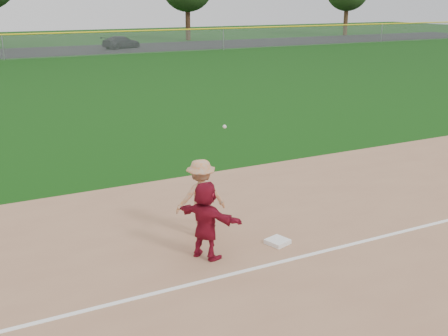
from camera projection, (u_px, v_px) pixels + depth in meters
name	position (u px, v px, depth m)	size (l,w,h in m)	color
ground	(258.00, 248.00, 11.47)	(160.00, 160.00, 0.00)	#0F3C0B
foul_line	(279.00, 262.00, 10.79)	(60.00, 0.10, 0.01)	white
first_base	(278.00, 242.00, 11.60)	(0.41, 0.41, 0.09)	white
base_runner	(206.00, 220.00, 10.80)	(1.45, 0.46, 1.56)	maroon
car_right	(121.00, 42.00, 55.29)	(1.67, 4.10, 1.19)	black
first_base_play	(201.00, 198.00, 11.83)	(1.16, 0.81, 2.45)	#A3A3A5
outfield_fence	(1.00, 35.00, 44.81)	(110.00, 0.12, 110.00)	#999EA0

